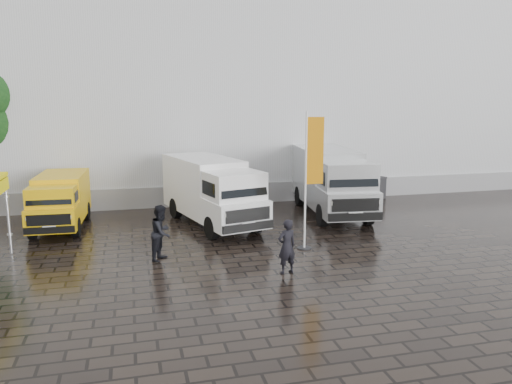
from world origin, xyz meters
TOP-DOWN VIEW (x-y plane):
  - ground at (0.00, 0.00)m, footprint 120.00×120.00m
  - exhibition_hall at (2.00, 16.00)m, footprint 44.00×16.00m
  - hall_plinth at (2.00, 7.95)m, footprint 44.00×0.15m
  - van_yellow at (-8.84, 5.00)m, footprint 2.01×4.71m
  - van_white at (-2.81, 4.08)m, footprint 3.63×6.60m
  - van_silver at (2.72, 4.70)m, footprint 2.92×6.87m
  - flagpole at (-0.03, -0.03)m, footprint 0.88×0.50m
  - wheelie_bin at (6.56, 7.55)m, footprint 0.75×0.75m
  - person_front at (-1.59, -2.28)m, footprint 0.70×0.55m
  - person_tent at (-5.14, -0.05)m, footprint 1.04×1.11m

SIDE VIEW (x-z plane):
  - ground at x=0.00m, z-range 0.00..0.00m
  - hall_plinth at x=2.00m, z-range 0.00..1.00m
  - wheelie_bin at x=6.56m, z-range 0.00..1.13m
  - person_front at x=-1.59m, z-range 0.00..1.68m
  - person_tent at x=-5.14m, z-range 0.00..1.82m
  - van_yellow at x=-8.84m, z-range 0.00..2.14m
  - van_white at x=-2.81m, z-range 0.00..2.72m
  - van_silver at x=2.72m, z-range 0.00..2.89m
  - flagpole at x=-0.03m, z-range 0.26..5.04m
  - exhibition_hall at x=2.00m, z-range 0.00..12.00m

